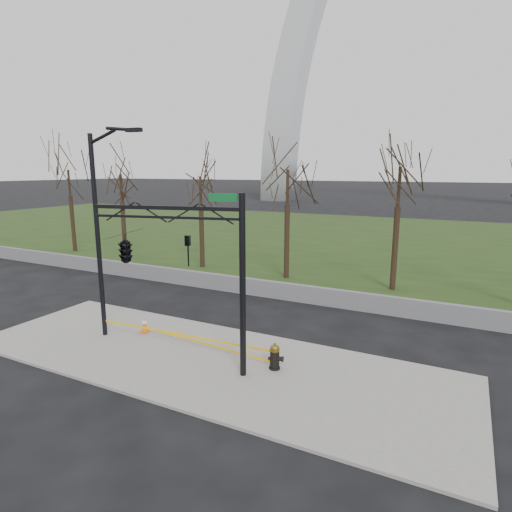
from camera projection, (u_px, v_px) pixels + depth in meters
The scene contains 11 objects.
ground at pixel (203, 361), 14.94m from camera, with size 500.00×500.00×0.00m, color black.
sidewalk at pixel (203, 360), 14.93m from camera, with size 18.00×6.00×0.10m, color gray.
grass_strip at pixel (374, 239), 41.19m from camera, with size 120.00×40.00×0.06m, color #1E3312.
guardrail at pixel (289, 292), 21.85m from camera, with size 60.00×0.30×0.90m, color #59595B.
gateway_arch at pixel (436, 21), 74.04m from camera, with size 66.00×6.00×65.00m, color #BBBDC3, non-canonical shape.
tree_row at pixel (461, 227), 21.27m from camera, with size 61.45×4.00×7.67m.
fire_hydrant at pixel (275, 357), 14.05m from camera, with size 0.58×0.37×0.93m.
traffic_cone at pixel (144, 325), 17.25m from camera, with size 0.40×0.40×0.63m.
street_light at pixel (101, 222), 16.08m from camera, with size 2.39×0.37×8.21m.
traffic_signal_mast at pixel (147, 249), 13.66m from camera, with size 4.98×2.54×6.00m.
caution_tape at pixel (191, 339), 15.58m from camera, with size 7.41×0.91×0.47m.
Camera 1 is at (7.91, -11.56, 6.67)m, focal length 29.46 mm.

